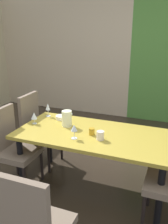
{
  "coord_description": "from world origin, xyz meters",
  "views": [
    {
      "loc": [
        1.27,
        -2.49,
        1.89
      ],
      "look_at": [
        0.17,
        0.29,
        0.85
      ],
      "focal_mm": 40.0,
      "sensor_mm": 36.0,
      "label": 1
    }
  ],
  "objects_px": {
    "dining_table": "(94,140)",
    "wine_glass_west": "(34,116)",
    "chair_left_near": "(12,145)",
    "chair_left_far": "(37,127)",
    "cup_left": "(92,131)",
    "wine_glass_near_shelf": "(48,107)",
    "pitcher_rear": "(67,118)",
    "cup_right": "(100,135)",
    "serving_bowl_south": "(61,117)",
    "wine_glass_corner": "(74,128)"
  },
  "relations": [
    {
      "from": "wine_glass_west",
      "to": "cup_right",
      "type": "relative_size",
      "value": 1.53
    },
    {
      "from": "wine_glass_west",
      "to": "cup_right",
      "type": "bearing_deg",
      "value": -8.66
    },
    {
      "from": "wine_glass_corner",
      "to": "serving_bowl_south",
      "type": "xyz_separation_m",
      "value": [
        -0.4,
        0.48,
        -0.1
      ]
    },
    {
      "from": "wine_glass_near_shelf",
      "to": "wine_glass_west",
      "type": "xyz_separation_m",
      "value": [
        -0.03,
        -0.3,
        -0.02
      ]
    },
    {
      "from": "dining_table",
      "to": "serving_bowl_south",
      "type": "relative_size",
      "value": 12.84
    },
    {
      "from": "dining_table",
      "to": "wine_glass_west",
      "type": "height_order",
      "value": "wine_glass_west"
    },
    {
      "from": "dining_table",
      "to": "wine_glass_corner",
      "type": "relative_size",
      "value": 11.06
    },
    {
      "from": "wine_glass_near_shelf",
      "to": "cup_left",
      "type": "distance_m",
      "value": 0.84
    },
    {
      "from": "chair_left_near",
      "to": "wine_glass_near_shelf",
      "type": "bearing_deg",
      "value": 163.41
    },
    {
      "from": "wine_glass_corner",
      "to": "serving_bowl_south",
      "type": "distance_m",
      "value": 0.63
    },
    {
      "from": "dining_table",
      "to": "pitcher_rear",
      "type": "relative_size",
      "value": 9.21
    },
    {
      "from": "chair_left_near",
      "to": "cup_right",
      "type": "height_order",
      "value": "chair_left_near"
    },
    {
      "from": "chair_left_near",
      "to": "wine_glass_west",
      "type": "height_order",
      "value": "chair_left_near"
    },
    {
      "from": "chair_left_far",
      "to": "cup_left",
      "type": "xyz_separation_m",
      "value": [
        0.93,
        -0.33,
        0.22
      ]
    },
    {
      "from": "wine_glass_near_shelf",
      "to": "pitcher_rear",
      "type": "relative_size",
      "value": 0.91
    },
    {
      "from": "chair_left_far",
      "to": "serving_bowl_south",
      "type": "xyz_separation_m",
      "value": [
        0.39,
        -0.01,
        0.2
      ]
    },
    {
      "from": "dining_table",
      "to": "cup_right",
      "type": "xyz_separation_m",
      "value": [
        0.12,
        -0.14,
        0.13
      ]
    },
    {
      "from": "chair_left_near",
      "to": "serving_bowl_south",
      "type": "relative_size",
      "value": 7.08
    },
    {
      "from": "cup_right",
      "to": "wine_glass_near_shelf",
      "type": "bearing_deg",
      "value": 153.57
    },
    {
      "from": "dining_table",
      "to": "serving_bowl_south",
      "type": "bearing_deg",
      "value": 154.35
    },
    {
      "from": "wine_glass_west",
      "to": "pitcher_rear",
      "type": "height_order",
      "value": "pitcher_rear"
    },
    {
      "from": "serving_bowl_south",
      "to": "pitcher_rear",
      "type": "height_order",
      "value": "pitcher_rear"
    },
    {
      "from": "cup_right",
      "to": "cup_left",
      "type": "bearing_deg",
      "value": 146.63
    },
    {
      "from": "pitcher_rear",
      "to": "wine_glass_corner",
      "type": "bearing_deg",
      "value": -52.77
    },
    {
      "from": "chair_left_far",
      "to": "pitcher_rear",
      "type": "xyz_separation_m",
      "value": [
        0.56,
        -0.2,
        0.28
      ]
    },
    {
      "from": "dining_table",
      "to": "cup_left",
      "type": "bearing_deg",
      "value": -103.1
    },
    {
      "from": "chair_left_near",
      "to": "pitcher_rear",
      "type": "bearing_deg",
      "value": 123.42
    },
    {
      "from": "wine_glass_corner",
      "to": "pitcher_rear",
      "type": "distance_m",
      "value": 0.38
    },
    {
      "from": "dining_table",
      "to": "pitcher_rear",
      "type": "distance_m",
      "value": 0.43
    },
    {
      "from": "wine_glass_west",
      "to": "chair_left_near",
      "type": "bearing_deg",
      "value": -117.62
    },
    {
      "from": "chair_left_far",
      "to": "wine_glass_west",
      "type": "distance_m",
      "value": 0.43
    },
    {
      "from": "dining_table",
      "to": "chair_left_near",
      "type": "height_order",
      "value": "chair_left_near"
    },
    {
      "from": "serving_bowl_south",
      "to": "cup_right",
      "type": "bearing_deg",
      "value": -30.92
    },
    {
      "from": "wine_glass_west",
      "to": "pitcher_rear",
      "type": "bearing_deg",
      "value": 11.61
    },
    {
      "from": "chair_left_near",
      "to": "pitcher_rear",
      "type": "height_order",
      "value": "chair_left_near"
    },
    {
      "from": "wine_glass_near_shelf",
      "to": "cup_right",
      "type": "distance_m",
      "value": 0.99
    },
    {
      "from": "pitcher_rear",
      "to": "cup_left",
      "type": "bearing_deg",
      "value": -20.34
    },
    {
      "from": "wine_glass_near_shelf",
      "to": "cup_right",
      "type": "relative_size",
      "value": 1.81
    },
    {
      "from": "wine_glass_west",
      "to": "cup_left",
      "type": "distance_m",
      "value": 0.79
    },
    {
      "from": "chair_left_near",
      "to": "wine_glass_corner",
      "type": "xyz_separation_m",
      "value": [
        0.79,
        0.07,
        0.31
      ]
    },
    {
      "from": "chair_left_far",
      "to": "cup_right",
      "type": "relative_size",
      "value": 10.38
    },
    {
      "from": "dining_table",
      "to": "wine_glass_corner",
      "type": "height_order",
      "value": "wine_glass_corner"
    },
    {
      "from": "wine_glass_corner",
      "to": "cup_right",
      "type": "height_order",
      "value": "wine_glass_corner"
    },
    {
      "from": "dining_table",
      "to": "cup_left",
      "type": "xyz_separation_m",
      "value": [
        -0.01,
        -0.05,
        0.12
      ]
    },
    {
      "from": "chair_left_near",
      "to": "dining_table",
      "type": "bearing_deg",
      "value": 106.65
    },
    {
      "from": "wine_glass_near_shelf",
      "to": "chair_left_near",
      "type": "bearing_deg",
      "value": -106.59
    },
    {
      "from": "serving_bowl_south",
      "to": "cup_left",
      "type": "relative_size",
      "value": 1.76
    },
    {
      "from": "wine_glass_west",
      "to": "cup_left",
      "type": "relative_size",
      "value": 1.88
    },
    {
      "from": "serving_bowl_south",
      "to": "wine_glass_west",
      "type": "bearing_deg",
      "value": -131.85
    },
    {
      "from": "chair_left_far",
      "to": "wine_glass_near_shelf",
      "type": "height_order",
      "value": "chair_left_far"
    }
  ]
}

